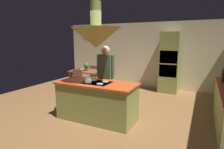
{
  "coord_description": "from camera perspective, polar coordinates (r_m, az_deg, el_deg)",
  "views": [
    {
      "loc": [
        2.19,
        -3.85,
        1.88
      ],
      "look_at": [
        0.1,
        0.4,
        1.0
      ],
      "focal_mm": 29.97,
      "sensor_mm": 36.0,
      "label": 1
    }
  ],
  "objects": [
    {
      "name": "range_hood",
      "position": [
        4.26,
        -4.88,
        11.49
      ],
      "size": [
        1.1,
        1.1,
        1.0
      ],
      "color": "#8C934C"
    },
    {
      "name": "kitchen_island",
      "position": [
        4.49,
        -4.58,
        -8.03
      ],
      "size": [
        1.89,
        0.85,
        0.92
      ],
      "color": "#8C934C",
      "rests_on": "ground"
    },
    {
      "name": "ground",
      "position": [
        4.81,
        -3.26,
        -12.5
      ],
      "size": [
        8.16,
        8.16,
        0.0
      ],
      "primitive_type": "plane",
      "color": "olive"
    },
    {
      "name": "pendant_light_over_table",
      "position": [
        6.94,
        -8.01,
        10.26
      ],
      "size": [
        0.32,
        0.32,
        0.82
      ],
      "color": "beige"
    },
    {
      "name": "cup_on_table",
      "position": [
        6.9,
        -9.38,
        1.41
      ],
      "size": [
        0.07,
        0.07,
        0.09
      ],
      "primitive_type": "cylinder",
      "color": "white",
      "rests_on": "dining_table"
    },
    {
      "name": "oven_tower",
      "position": [
        7.02,
        17.14,
        3.49
      ],
      "size": [
        0.66,
        0.62,
        2.16
      ],
      "color": "#8C934C",
      "rests_on": "ground"
    },
    {
      "name": "chair_facing_island",
      "position": [
        6.56,
        -10.89,
        -1.79
      ],
      "size": [
        0.4,
        0.4,
        0.87
      ],
      "color": "brown",
      "rests_on": "ground"
    },
    {
      "name": "chair_by_back_wall",
      "position": [
        7.61,
        -5.0,
        0.06
      ],
      "size": [
        0.4,
        0.4,
        0.87
      ],
      "rotation": [
        0.0,
        0.0,
        3.14
      ],
      "color": "brown",
      "rests_on": "ground"
    },
    {
      "name": "person_at_island",
      "position": [
        5.0,
        -1.92,
        0.35
      ],
      "size": [
        0.53,
        0.23,
        1.73
      ],
      "color": "tan",
      "rests_on": "ground"
    },
    {
      "name": "cooking_pot_on_cooktop",
      "position": [
        4.32,
        -7.39,
        -1.55
      ],
      "size": [
        0.18,
        0.18,
        0.12
      ],
      "primitive_type": "cylinder",
      "color": "#B2B2B7",
      "rests_on": "kitchen_island"
    },
    {
      "name": "wall_back",
      "position": [
        7.64,
        9.53,
        5.83
      ],
      "size": [
        6.8,
        0.1,
        2.55
      ],
      "primitive_type": "cube",
      "color": "beige",
      "rests_on": "ground"
    },
    {
      "name": "potted_plant_on_table",
      "position": [
        6.9,
        -7.76,
        2.49
      ],
      "size": [
        0.2,
        0.2,
        0.3
      ],
      "color": "#99382D",
      "rests_on": "dining_table"
    },
    {
      "name": "dining_table",
      "position": [
        7.05,
        -7.76,
        0.43
      ],
      "size": [
        1.08,
        0.86,
        0.76
      ],
      "color": "brown",
      "rests_on": "ground"
    }
  ]
}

